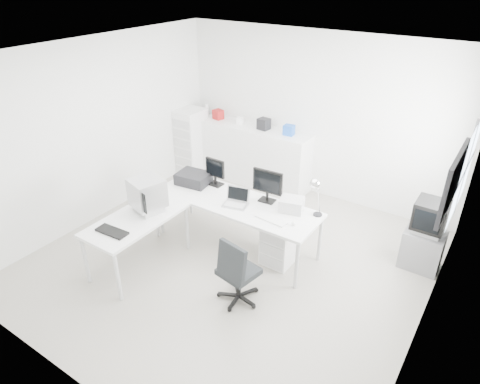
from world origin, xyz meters
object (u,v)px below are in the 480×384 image
Objects in this scene: lcd_monitor_small at (215,172)px; lcd_monitor_large at (267,187)px; side_desk at (139,242)px; office_chair at (239,268)px; sideboard at (254,155)px; laptop at (235,198)px; main_desk at (237,224)px; tv_cabinet at (422,249)px; crt_monitor at (148,196)px; crt_tv at (430,218)px; drawer_pedestal at (280,242)px; filing_cabinet at (191,142)px; laser_printer at (292,204)px; inkjet_printer at (194,178)px.

lcd_monitor_large is at bearing 1.68° from lcd_monitor_small.
side_desk is 3.06× the size of lcd_monitor_large.
office_chair is 0.43× the size of sideboard.
lcd_monitor_small is 1.16× the size of laptop.
main_desk is 4.33× the size of tv_cabinet.
laptop is at bearing -134.23° from lcd_monitor_large.
crt_monitor is at bearing -135.00° from main_desk.
sideboard is at bearing 164.51° from crt_tv.
office_chair reaches higher than drawer_pedestal.
lcd_monitor_large is (-0.35, 0.20, 0.68)m from drawer_pedestal.
filing_cabinet is at bearing 115.53° from side_desk.
laser_printer is at bearing -153.91° from tv_cabinet.
crt_monitor reaches higher than sideboard.
drawer_pedestal is (1.55, 1.15, -0.08)m from side_desk.
lcd_monitor_large is 0.36× the size of filing_cabinet.
laser_printer reaches higher than side_desk.
lcd_monitor_large is 1.30× the size of laptop.
side_desk reaches higher than tv_cabinet.
inkjet_printer is 0.92m from laptop.
lcd_monitor_large is 2.14m from sideboard.
office_chair is 2.58m from tv_cabinet.
lcd_monitor_large reaches higher than tv_cabinet.
filing_cabinet reaches higher than office_chair.
crt_monitor is 3.77m from tv_cabinet.
main_desk is 2.13m from sideboard.
tv_cabinet is 3.41m from sideboard.
crt_monitor is at bearing -161.50° from laser_printer.
tv_cabinet is at bearing 46.11° from crt_monitor.
lcd_monitor_large is 0.83× the size of tv_cabinet.
main_desk is 7.74× the size of laser_printer.
main_desk is 0.74m from lcd_monitor_large.
filing_cabinet reaches higher than crt_monitor.
crt_tv is at bearing 29.99° from drawer_pedestal.
laser_printer is (1.30, -0.03, -0.12)m from lcd_monitor_small.
laptop reaches higher than drawer_pedestal.
lcd_monitor_small is (-1.25, 0.20, 0.65)m from drawer_pedestal.
crt_monitor is (-0.30, -1.10, 0.01)m from lcd_monitor_small.
side_desk is 1.50m from lcd_monitor_small.
filing_cabinet is (-4.50, 0.59, -0.14)m from crt_tv.
laptop is 0.37× the size of office_chair.
drawer_pedestal is 0.28× the size of sideboard.
lcd_monitor_small is 0.70m from laptop.
inkjet_printer reaches higher than drawer_pedestal.
laser_printer is 0.24× the size of filing_cabinet.
side_desk is 1.10× the size of filing_cabinet.
drawer_pedestal is 0.47× the size of filing_cabinet.
filing_cabinet is at bearing 172.58° from crt_tv.
side_desk is 1.49× the size of office_chair.
crt_tv reaches higher than inkjet_printer.
drawer_pedestal is 1.26× the size of inkjet_printer.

